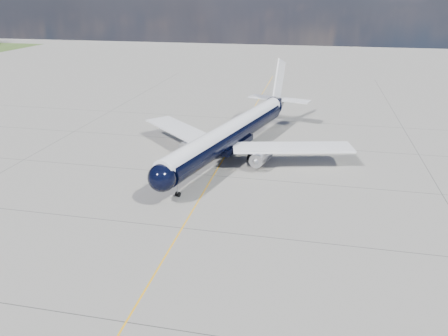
{
  "coord_description": "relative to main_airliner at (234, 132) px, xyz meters",
  "views": [
    {
      "loc": [
        13.1,
        -29.93,
        23.99
      ],
      "look_at": [
        2.91,
        18.42,
        4.0
      ],
      "focal_mm": 35.0,
      "sensor_mm": 36.0,
      "label": 1
    }
  ],
  "objects": [
    {
      "name": "ground",
      "position": [
        -1.32,
        -3.1,
        -3.97
      ],
      "size": [
        320.0,
        320.0,
        0.0
      ],
      "primitive_type": "plane",
      "color": "gray",
      "rests_on": "ground"
    },
    {
      "name": "main_airliner",
      "position": [
        0.0,
        0.0,
        0.0
      ],
      "size": [
        35.17,
        43.56,
        12.79
      ],
      "rotation": [
        0.0,
        0.0,
        -0.26
      ],
      "color": "black",
      "rests_on": "ground"
    },
    {
      "name": "taxiway_centerline",
      "position": [
        -1.32,
        -8.1,
        -3.97
      ],
      "size": [
        0.16,
        160.0,
        0.01
      ],
      "primitive_type": "cube",
      "color": "#FFAD0D",
      "rests_on": "ground"
    }
  ]
}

